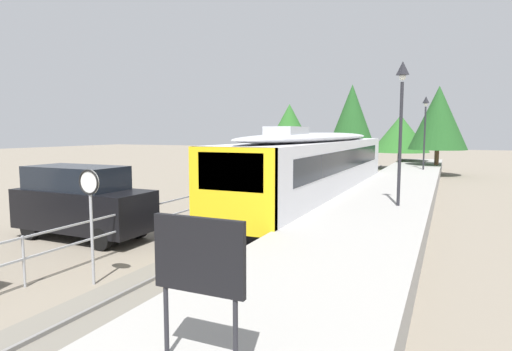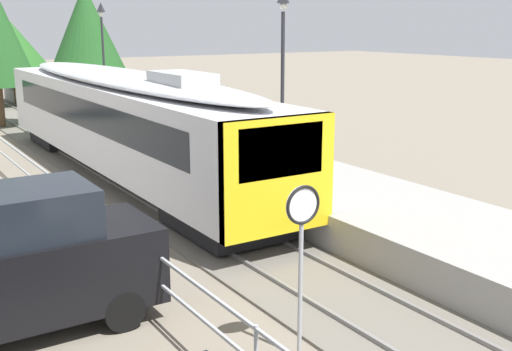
# 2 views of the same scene
# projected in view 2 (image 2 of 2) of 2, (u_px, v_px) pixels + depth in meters

# --- Properties ---
(ground_plane) EXTENTS (160.00, 160.00, 0.00)m
(ground_plane) POSITION_uv_depth(u_px,v_px,m) (67.00, 219.00, 16.92)
(ground_plane) COLOR slate
(track_rails) EXTENTS (3.20, 60.00, 0.14)m
(track_rails) POSITION_uv_depth(u_px,v_px,m) (169.00, 201.00, 18.48)
(track_rails) COLOR #6B665B
(track_rails) RESTS_ON ground
(commuter_train) EXTENTS (2.82, 18.76, 3.74)m
(commuter_train) POSITION_uv_depth(u_px,v_px,m) (123.00, 116.00, 20.81)
(commuter_train) COLOR silver
(commuter_train) RESTS_ON track_rails
(station_platform) EXTENTS (3.90, 60.00, 0.90)m
(station_platform) POSITION_uv_depth(u_px,v_px,m) (261.00, 174.00, 20.08)
(station_platform) COLOR #999691
(station_platform) RESTS_ON ground
(platform_lamp_mid_platform) EXTENTS (0.34, 0.34, 5.35)m
(platform_lamp_mid_platform) POSITION_uv_depth(u_px,v_px,m) (283.00, 41.00, 19.54)
(platform_lamp_mid_platform) COLOR #232328
(platform_lamp_mid_platform) RESTS_ON station_platform
(platform_lamp_far_end) EXTENTS (0.34, 0.34, 5.35)m
(platform_lamp_far_end) POSITION_uv_depth(u_px,v_px,m) (102.00, 34.00, 33.37)
(platform_lamp_far_end) COLOR #232328
(platform_lamp_far_end) RESTS_ON station_platform
(speed_limit_sign) EXTENTS (0.61, 0.10, 2.81)m
(speed_limit_sign) POSITION_uv_depth(u_px,v_px,m) (302.00, 229.00, 9.42)
(speed_limit_sign) COLOR #9EA0A5
(speed_limit_sign) RESTS_ON ground
(carpark_fence) EXTENTS (0.06, 36.06, 1.25)m
(carpark_fence) POSITION_uv_depth(u_px,v_px,m) (256.00, 349.00, 8.35)
(carpark_fence) COLOR #9EA0A5
(carpark_fence) RESTS_ON ground
(parked_van_black) EXTENTS (4.91, 1.97, 2.51)m
(parked_van_black) POSITION_uv_depth(u_px,v_px,m) (4.00, 263.00, 10.31)
(parked_van_black) COLOR black
(parked_van_black) RESTS_ON ground
(tree_distant_left) EXTENTS (5.49, 5.49, 5.27)m
(tree_distant_left) POSITION_uv_depth(u_px,v_px,m) (13.00, 50.00, 40.08)
(tree_distant_left) COLOR brown
(tree_distant_left) RESTS_ON ground
(tree_distant_centre) EXTENTS (4.68, 4.68, 7.47)m
(tree_distant_centre) POSITION_uv_depth(u_px,v_px,m) (86.00, 29.00, 37.88)
(tree_distant_centre) COLOR brown
(tree_distant_centre) RESTS_ON ground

